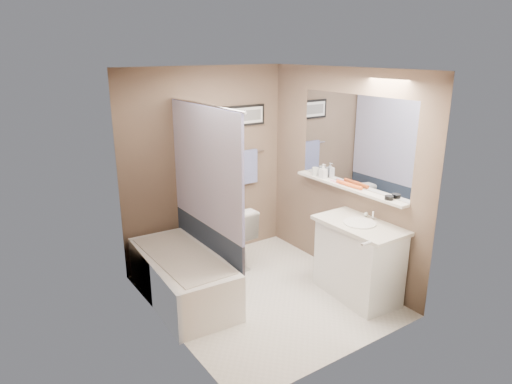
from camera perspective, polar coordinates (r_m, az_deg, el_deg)
ground at (r=5.12m, az=0.97°, el=-12.79°), size 2.50×2.50×0.00m
ceiling at (r=4.43m, az=1.13°, el=14.86°), size 2.20×2.50×0.04m
wall_back at (r=5.65m, az=-6.20°, el=3.19°), size 2.20×0.04×2.40m
wall_front at (r=3.76m, az=11.99°, el=-4.47°), size 2.20×0.04×2.40m
wall_left at (r=4.14m, az=-11.25°, el=-2.38°), size 0.04×2.50×2.40m
wall_right at (r=5.31m, az=10.60°, el=2.08°), size 0.04×2.50×2.40m
tile_surround at (r=4.64m, az=-13.72°, el=-2.98°), size 0.02×1.55×2.00m
curtain_rod at (r=4.67m, az=-6.60°, el=10.82°), size 0.02×1.55×0.02m
curtain_upper at (r=4.79m, az=-6.33°, el=3.08°), size 0.03×1.45×1.28m
curtain_lower at (r=5.06m, az=-6.02°, el=-5.96°), size 0.03×1.45×0.36m
mirror at (r=5.12m, az=12.12°, el=6.26°), size 0.02×1.60×1.00m
shelf at (r=5.21m, az=11.34°, el=0.58°), size 0.12×1.60×0.03m
towel_bar at (r=5.88m, az=-1.44°, el=4.87°), size 0.60×0.02×0.02m
towel at (r=5.91m, az=-1.32°, el=3.13°), size 0.34×0.05×0.44m
art_frame at (r=5.81m, az=-1.57°, el=9.52°), size 0.62×0.02×0.26m
art_mat at (r=5.80m, az=-1.49°, el=9.50°), size 0.56×0.00×0.20m
art_image at (r=5.80m, az=-1.47°, el=9.50°), size 0.50×0.00×0.13m
door at (r=4.22m, az=17.16°, el=-5.36°), size 0.80×0.02×2.00m
door_handle at (r=4.01m, az=13.60°, el=-6.25°), size 0.10×0.02×0.02m
bathtub at (r=5.02m, az=-9.18°, el=-10.47°), size 0.79×1.54×0.50m
tub_rim at (r=4.91m, az=-9.33°, el=-7.89°), size 0.56×1.36×0.02m
toilet at (r=5.65m, az=-3.62°, el=-5.41°), size 0.47×0.78×0.77m
vanity at (r=5.07m, az=12.65°, el=-8.46°), size 0.57×0.94×0.80m
countertop at (r=4.90m, az=12.90°, el=-4.06°), size 0.54×0.96×0.04m
sink_basin at (r=4.88m, az=12.84°, el=-3.78°), size 0.34×0.34×0.01m
faucet_spout at (r=5.01m, az=14.44°, el=-2.84°), size 0.02×0.02×0.10m
faucet_knob at (r=5.08m, az=13.58°, el=-2.74°), size 0.05×0.05×0.05m
candle_bowl_near at (r=4.83m, az=16.30°, el=-0.69°), size 0.09×0.09×0.04m
hair_brush_front at (r=5.13m, az=12.15°, el=0.71°), size 0.06×0.22×0.04m
hair_brush_back at (r=5.23m, az=11.01°, el=1.09°), size 0.05×0.22×0.04m
pink_comb at (r=5.33m, az=9.88°, el=1.28°), size 0.05×0.16×0.01m
glass_jar at (r=5.56m, az=7.43°, el=2.56°), size 0.08×0.08×0.10m
soap_bottle at (r=5.46m, az=8.41°, el=2.60°), size 0.08×0.08×0.17m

